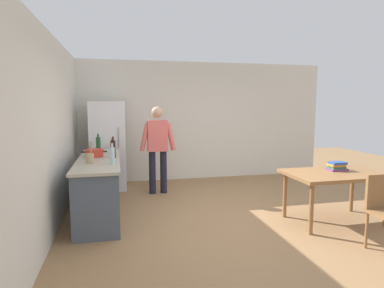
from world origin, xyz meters
name	(u,v)px	position (x,y,z in m)	size (l,w,h in m)	color
ground_plane	(237,222)	(0.00, 0.00, 0.00)	(14.00, 14.00, 0.00)	#936D47
wall_back	(192,121)	(0.00, 3.00, 1.35)	(6.40, 0.12, 2.70)	silver
wall_left	(48,134)	(-2.60, 0.20, 1.35)	(0.12, 5.60, 2.70)	silver
kitchen_counter	(100,187)	(-2.00, 0.80, 0.45)	(0.64, 2.20, 0.90)	#4C5666
refrigerator	(108,146)	(-1.90, 2.40, 0.90)	(0.70, 0.67, 1.80)	white
person	(158,144)	(-0.95, 1.85, 0.98)	(0.70, 0.22, 1.70)	#1E1E2D
dining_table	(335,178)	(1.40, -0.30, 0.67)	(1.40, 0.90, 0.75)	olive
cooking_pot	(94,153)	(-2.08, 1.03, 0.96)	(0.40, 0.28, 0.12)	red
utensil_jar	(90,158)	(-2.10, 0.43, 0.98)	(0.11, 0.11, 0.32)	tan
bottle_beer_brown	(112,148)	(-1.80, 1.29, 1.01)	(0.06, 0.06, 0.26)	#5B3314
bottle_wine_green	(98,145)	(-2.03, 1.38, 1.05)	(0.08, 0.08, 0.34)	#1E5123
bottle_wine_dark	(113,149)	(-1.77, 0.85, 1.05)	(0.08, 0.08, 0.34)	black
bottle_water_clear	(112,155)	(-1.78, 0.29, 1.03)	(0.07, 0.07, 0.30)	silver
book_stack	(337,166)	(1.52, -0.17, 0.81)	(0.28, 0.20, 0.13)	#753D7F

